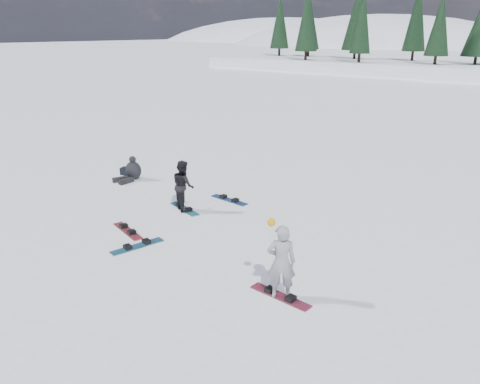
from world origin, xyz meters
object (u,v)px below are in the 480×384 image
object	(u,v)px
snowboarder_woman	(281,262)
gear_bag	(127,171)
seated_rider	(132,171)
snowboard_loose_a	(137,246)
snowboard_loose_c	(229,200)
snowboard_loose_b	(128,231)
snowboarder_man	(183,185)

from	to	relation	value
snowboarder_woman	gear_bag	distance (m)	10.71
gear_bag	seated_rider	bearing A→B (deg)	-20.41
snowboard_loose_a	snowboard_loose_c	world-z (taller)	same
gear_bag	snowboard_loose_c	xyz separation A→B (m)	(5.18, 0.30, -0.14)
snowboard_loose_a	gear_bag	bearing A→B (deg)	66.29
snowboarder_woman	snowboard_loose_b	size ratio (longest dim) A/B	1.24
snowboard_loose_c	snowboarder_man	bearing A→B (deg)	-108.43
seated_rider	snowboard_loose_b	world-z (taller)	seated_rider
snowboarder_woman	snowboarder_man	distance (m)	5.98
snowboard_loose_a	snowboard_loose_c	bearing A→B (deg)	17.49
snowboarder_man	seated_rider	bearing A→B (deg)	12.11
snowboarder_woman	gear_bag	size ratio (longest dim) A/B	4.14
seated_rider	gear_bag	distance (m)	0.78
snowboarder_woman	snowboard_loose_b	xyz separation A→B (m)	(-5.47, 0.15, -0.86)
seated_rider	snowboard_loose_b	distance (m)	5.09
snowboarder_man	snowboard_loose_a	distance (m)	3.08
snowboarder_woman	snowboard_loose_c	bearing A→B (deg)	-75.17
snowboarder_man	seated_rider	xyz separation A→B (m)	(-3.87, 1.00, -0.47)
snowboarder_woman	seated_rider	bearing A→B (deg)	-55.83
snowboarder_woman	seated_rider	xyz separation A→B (m)	(-9.32, 3.45, -0.51)
snowboarder_man	snowboard_loose_c	distance (m)	1.86
seated_rider	snowboard_loose_b	size ratio (longest dim) A/B	0.78
snowboard_loose_a	snowboard_loose_b	size ratio (longest dim) A/B	1.00
snowboarder_man	snowboard_loose_c	size ratio (longest dim) A/B	1.10
snowboarder_woman	snowboard_loose_b	world-z (taller)	snowboarder_woman
snowboarder_man	snowboard_loose_a	world-z (taller)	snowboarder_man
seated_rider	snowboard_loose_c	size ratio (longest dim) A/B	0.78
gear_bag	snowboard_loose_a	bearing A→B (deg)	-35.97
snowboarder_woman	snowboard_loose_a	distance (m)	4.54
snowboarder_man	snowboard_loose_b	xyz separation A→B (m)	(-0.01, -2.31, -0.81)
snowboarder_man	snowboard_loose_c	bearing A→B (deg)	-84.76
snowboarder_woman	snowboard_loose_b	bearing A→B (deg)	-37.06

